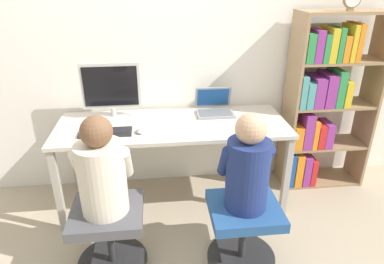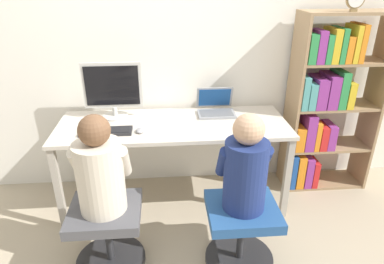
% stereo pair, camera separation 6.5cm
% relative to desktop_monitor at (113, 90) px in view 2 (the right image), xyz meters
% --- Properties ---
extents(ground_plane, '(14.00, 14.00, 0.00)m').
position_rel_desktop_monitor_xyz_m(ground_plane, '(0.48, -0.52, -0.98)').
color(ground_plane, tan).
extents(wall_back, '(10.00, 0.05, 2.60)m').
position_rel_desktop_monitor_xyz_m(wall_back, '(0.48, 0.23, 0.32)').
color(wall_back, white).
rests_on(wall_back, ground_plane).
extents(desk, '(1.85, 0.68, 0.75)m').
position_rel_desktop_monitor_xyz_m(desk, '(0.48, -0.18, -0.31)').
color(desk, beige).
rests_on(desk, ground_plane).
extents(desktop_monitor, '(0.48, 0.22, 0.46)m').
position_rel_desktop_monitor_xyz_m(desktop_monitor, '(0.00, 0.00, 0.00)').
color(desktop_monitor, beige).
rests_on(desktop_monitor, desk).
extents(laptop, '(0.31, 0.27, 0.21)m').
position_rel_desktop_monitor_xyz_m(laptop, '(0.85, 0.01, -0.19)').
color(laptop, gray).
rests_on(laptop, desk).
extents(keyboard, '(0.39, 0.15, 0.03)m').
position_rel_desktop_monitor_xyz_m(keyboard, '(-0.03, -0.31, -0.22)').
color(keyboard, '#232326').
rests_on(keyboard, desk).
extents(computer_mouse_by_keyboard, '(0.06, 0.09, 0.03)m').
position_rel_desktop_monitor_xyz_m(computer_mouse_by_keyboard, '(0.22, -0.33, -0.22)').
color(computer_mouse_by_keyboard, '#99999E').
rests_on(computer_mouse_by_keyboard, desk).
extents(office_chair_left, '(0.48, 0.48, 0.47)m').
position_rel_desktop_monitor_xyz_m(office_chair_left, '(0.01, -0.87, -0.70)').
color(office_chair_left, '#262628').
rests_on(office_chair_left, ground_plane).
extents(office_chair_right, '(0.48, 0.48, 0.47)m').
position_rel_desktop_monitor_xyz_m(office_chair_right, '(0.90, -0.93, -0.70)').
color(office_chair_right, '#262628').
rests_on(office_chair_right, ground_plane).
extents(person_at_monitor, '(0.36, 0.32, 0.65)m').
position_rel_desktop_monitor_xyz_m(person_at_monitor, '(0.01, -0.86, -0.23)').
color(person_at_monitor, beige).
rests_on(person_at_monitor, office_chair_left).
extents(person_at_laptop, '(0.33, 0.30, 0.65)m').
position_rel_desktop_monitor_xyz_m(person_at_laptop, '(0.90, -0.92, -0.23)').
color(person_at_laptop, navy).
rests_on(person_at_laptop, office_chair_right).
extents(bookshelf, '(0.76, 0.31, 1.58)m').
position_rel_desktop_monitor_xyz_m(bookshelf, '(1.80, -0.03, -0.17)').
color(bookshelf, '#997A56').
rests_on(bookshelf, ground_plane).
extents(desk_clock, '(0.14, 0.03, 0.16)m').
position_rel_desktop_monitor_xyz_m(desk_clock, '(1.86, -0.10, 0.69)').
color(desk_clock, olive).
rests_on(desk_clock, bookshelf).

